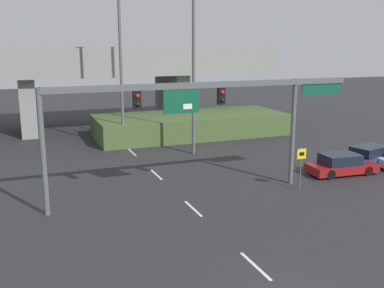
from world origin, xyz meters
name	(u,v)px	position (x,y,z in m)	size (l,w,h in m)	color
lane_markings	(157,175)	(0.00, 16.09, 0.00)	(0.14, 28.97, 0.01)	silver
signal_gantry	(202,104)	(1.22, 11.32, 5.24)	(17.88, 0.44, 6.42)	#515456
speed_limit_sign	(301,163)	(7.00, 10.07, 1.66)	(0.60, 0.11, 2.54)	#4C4C4C
highway_light_pole_near	(194,34)	(4.38, 20.59, 9.17)	(0.70, 0.36, 17.57)	#515456
highway_light_pole_far	(121,63)	(-0.25, 24.66, 6.89)	(0.70, 0.36, 13.02)	#515456
overpass_bridge	(102,70)	(0.00, 34.57, 5.78)	(34.64, 9.50, 8.14)	gray
grass_embankment	(190,125)	(6.78, 27.47, 0.99)	(17.59, 7.00, 1.98)	#42562D
parked_sedan_near_right	(341,165)	(11.43, 11.85, 0.64)	(4.69, 2.16, 1.37)	maroon
parked_sedan_mid_right	(370,156)	(14.82, 12.95, 0.65)	(5.04, 2.93, 1.39)	navy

